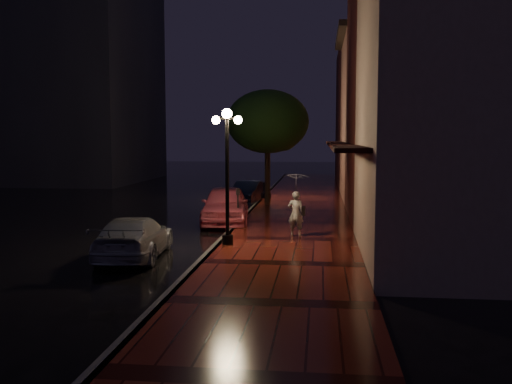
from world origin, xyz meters
The scene contains 15 objects.
ground centered at (0.00, 0.00, 0.00)m, with size 120.00×120.00×0.00m, color black.
sidewalk centered at (2.25, 0.00, 0.07)m, with size 4.50×60.00×0.15m, color #45120C.
curb centered at (0.00, 0.00, 0.07)m, with size 0.25×60.00×0.15m, color #595451.
storefront_near centered at (7.00, -6.00, 4.25)m, with size 5.00×8.00×8.50m, color gray.
storefront_mid centered at (7.00, 2.00, 5.50)m, with size 5.00×8.00×11.00m, color #511914.
storefront_far centered at (7.00, 10.00, 4.50)m, with size 5.00×8.00×9.00m, color #8C5951.
storefront_extra centered at (7.00, 20.00, 5.00)m, with size 5.00×12.00×10.00m, color #511914.
streetlamp_near centered at (0.35, -5.00, 2.60)m, with size 0.96×0.36×4.31m.
streetlamp_far centered at (0.35, 9.00, 2.60)m, with size 0.96×0.36×4.31m.
street_tree centered at (0.61, 5.99, 4.24)m, with size 4.16×4.16×5.80m.
pink_car centered at (-0.60, 0.25, 0.78)m, with size 1.85×4.60×1.57m, color #E15C72.
navy_car centered at (-0.60, 7.51, 0.61)m, with size 1.29×3.69×1.21m, color black.
silver_car centered at (-2.17, -6.67, 0.62)m, with size 1.74×4.27×1.24m, color #97979D.
woman_with_umbrella centered at (2.45, -3.23, 1.60)m, with size 0.91×0.93×2.20m.
parking_meter centered at (0.15, -1.31, 1.04)m, with size 0.16×0.15×1.47m.
Camera 1 is at (3.29, -22.75, 3.56)m, focal length 40.00 mm.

